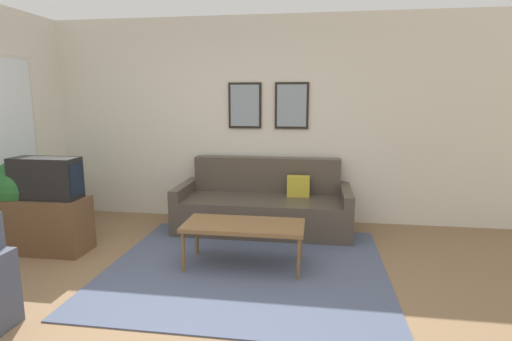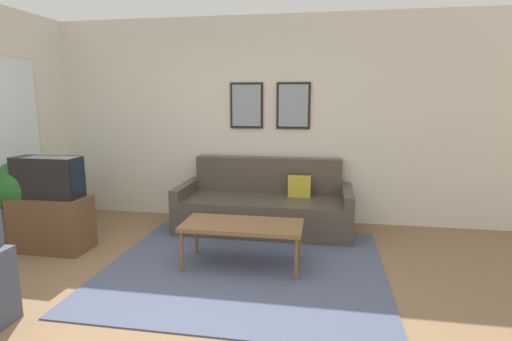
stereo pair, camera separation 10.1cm
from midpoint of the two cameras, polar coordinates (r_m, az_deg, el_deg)
name	(u,v)px [view 1 (the left image)]	position (r m, az deg, el deg)	size (l,w,h in m)	color
ground_plane	(167,321)	(3.28, -13.51, -20.19)	(16.00, 16.00, 0.00)	#846647
area_rug	(247,267)	(4.05, -2.09, -13.59)	(2.69, 2.40, 0.01)	#4C5670
wall_back	(237,120)	(5.44, -3.31, 7.19)	(8.00, 0.09, 2.70)	silver
couch	(264,206)	(5.08, 0.58, -5.10)	(2.15, 0.90, 0.88)	#4C4238
coffee_table	(244,227)	(3.93, -2.50, -8.08)	(1.17, 0.53, 0.45)	brown
tv_stand	(50,225)	(4.90, -27.84, -6.91)	(0.80, 0.41, 0.59)	brown
tv	(46,178)	(4.78, -28.33, -0.97)	(0.71, 0.28, 0.44)	black
potted_plant_tall	(20,192)	(5.14, -31.15, -2.69)	(0.61, 0.61, 0.98)	slate
potted_plant_by_window	(57,186)	(5.72, -27.00, -2.02)	(0.56, 0.56, 0.84)	#383D42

